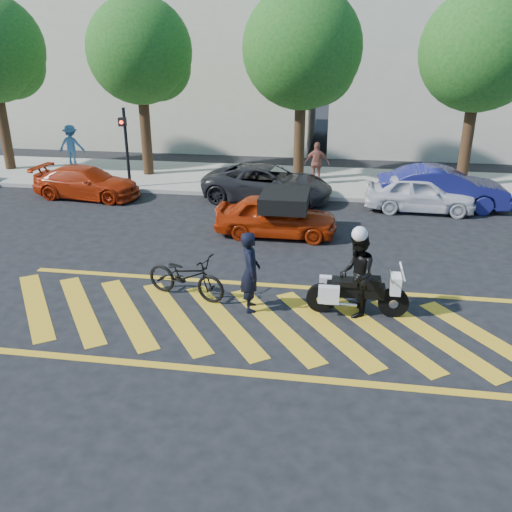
# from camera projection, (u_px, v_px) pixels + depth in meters

# --- Properties ---
(ground) EXTENTS (90.00, 90.00, 0.00)m
(ground) POSITION_uv_depth(u_px,v_px,m) (251.00, 322.00, 11.67)
(ground) COLOR black
(ground) RESTS_ON ground
(sidewalk) EXTENTS (60.00, 5.00, 0.15)m
(sidewalk) POSITION_uv_depth(u_px,v_px,m) (298.00, 181.00, 22.61)
(sidewalk) COLOR #9E998E
(sidewalk) RESTS_ON ground
(crosswalk) EXTENTS (12.33, 4.00, 0.01)m
(crosswalk) POSITION_uv_depth(u_px,v_px,m) (249.00, 322.00, 11.67)
(crosswalk) COLOR gold
(crosswalk) RESTS_ON ground
(building_left) EXTENTS (16.00, 8.00, 10.00)m
(building_left) POSITION_uv_depth(u_px,v_px,m) (171.00, 49.00, 30.13)
(building_left) COLOR beige
(building_left) RESTS_ON ground
(building_right) EXTENTS (16.00, 8.00, 11.00)m
(building_right) POSITION_uv_depth(u_px,v_px,m) (493.00, 40.00, 27.49)
(building_right) COLOR beige
(building_right) RESTS_ON ground
(tree_left) EXTENTS (4.20, 4.20, 7.26)m
(tree_left) POSITION_uv_depth(u_px,v_px,m) (143.00, 55.00, 21.72)
(tree_left) COLOR black
(tree_left) RESTS_ON ground
(tree_center) EXTENTS (4.60, 4.60, 7.56)m
(tree_center) POSITION_uv_depth(u_px,v_px,m) (305.00, 53.00, 20.75)
(tree_center) COLOR black
(tree_center) RESTS_ON ground
(tree_right) EXTENTS (4.40, 4.40, 7.41)m
(tree_right) POSITION_uv_depth(u_px,v_px,m) (483.00, 55.00, 19.83)
(tree_right) COLOR black
(tree_right) RESTS_ON ground
(signal_pole) EXTENTS (0.28, 0.43, 3.20)m
(signal_pole) POSITION_uv_depth(u_px,v_px,m) (126.00, 142.00, 20.78)
(signal_pole) COLOR black
(signal_pole) RESTS_ON ground
(officer_bike) EXTENTS (0.59, 0.75, 1.84)m
(officer_bike) POSITION_uv_depth(u_px,v_px,m) (250.00, 272.00, 11.89)
(officer_bike) COLOR black
(officer_bike) RESTS_ON ground
(bicycle) EXTENTS (2.15, 1.26, 1.07)m
(bicycle) POSITION_uv_depth(u_px,v_px,m) (186.00, 276.00, 12.61)
(bicycle) COLOR black
(bicycle) RESTS_ON ground
(police_motorcycle) EXTENTS (2.22, 0.70, 0.98)m
(police_motorcycle) POSITION_uv_depth(u_px,v_px,m) (356.00, 292.00, 11.83)
(police_motorcycle) COLOR black
(police_motorcycle) RESTS_ON ground
(officer_moto) EXTENTS (0.72, 0.92, 1.88)m
(officer_moto) POSITION_uv_depth(u_px,v_px,m) (357.00, 275.00, 11.67)
(officer_moto) COLOR black
(officer_moto) RESTS_ON ground
(red_convertible) EXTENTS (3.69, 1.49, 1.26)m
(red_convertible) POSITION_uv_depth(u_px,v_px,m) (276.00, 216.00, 16.48)
(red_convertible) COLOR #AA2707
(red_convertible) RESTS_ON ground
(parked_left) EXTENTS (4.17, 2.00, 1.17)m
(parked_left) POSITION_uv_depth(u_px,v_px,m) (87.00, 182.00, 20.37)
(parked_left) COLOR #A8260A
(parked_left) RESTS_ON ground
(parked_mid_left) EXTENTS (4.93, 2.61, 1.32)m
(parked_mid_left) POSITION_uv_depth(u_px,v_px,m) (268.00, 183.00, 19.96)
(parked_mid_left) COLOR black
(parked_mid_left) RESTS_ON ground
(parked_mid_right) EXTENTS (3.79, 1.62, 1.28)m
(parked_mid_right) POSITION_uv_depth(u_px,v_px,m) (420.00, 193.00, 18.80)
(parked_mid_right) COLOR silver
(parked_mid_right) RESTS_ON ground
(parked_right) EXTENTS (4.52, 1.75, 1.47)m
(parked_right) POSITION_uv_depth(u_px,v_px,m) (442.00, 188.00, 19.04)
(parked_right) COLOR navy
(parked_right) RESTS_ON ground
(pedestrian_left) EXTENTS (1.21, 0.75, 1.82)m
(pedestrian_left) POSITION_uv_depth(u_px,v_px,m) (71.00, 145.00, 24.76)
(pedestrian_left) COLOR #2F5982
(pedestrian_left) RESTS_ON sidewalk
(pedestrian_right) EXTENTS (0.99, 0.44, 1.68)m
(pedestrian_right) POSITION_uv_depth(u_px,v_px,m) (317.00, 163.00, 21.60)
(pedestrian_right) COLOR #9E5948
(pedestrian_right) RESTS_ON sidewalk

